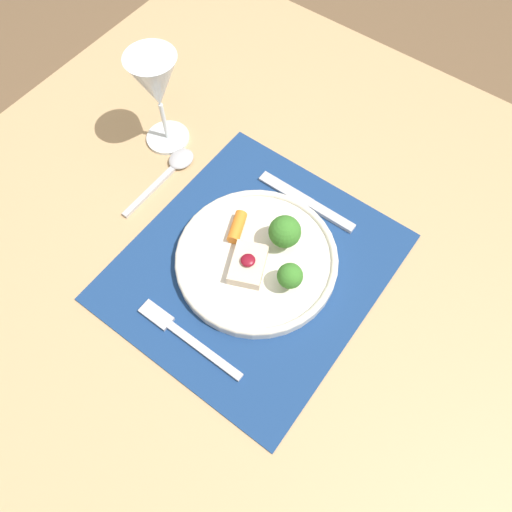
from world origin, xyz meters
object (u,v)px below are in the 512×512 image
object	(u,v)px
dinner_plate	(258,257)
fork	(183,335)
knife	(313,205)
wine_glass_near	(156,85)
spoon	(174,166)

from	to	relation	value
dinner_plate	fork	world-z (taller)	dinner_plate
dinner_plate	knife	bearing A→B (deg)	-4.53
dinner_plate	wine_glass_near	bearing A→B (deg)	69.24
wine_glass_near	fork	bearing A→B (deg)	-135.38
dinner_plate	spoon	size ratio (longest dim) A/B	1.50
fork	wine_glass_near	bearing A→B (deg)	44.25
dinner_plate	fork	distance (m)	0.17
spoon	dinner_plate	bearing A→B (deg)	-104.38
dinner_plate	knife	xyz separation A→B (m)	(0.14, -0.01, -0.01)
fork	spoon	xyz separation A→B (m)	(0.23, 0.22, -0.00)
fork	spoon	bearing A→B (deg)	43.03
knife	dinner_plate	bearing A→B (deg)	177.71
fork	knife	world-z (taller)	knife
wine_glass_near	dinner_plate	bearing A→B (deg)	-110.76
dinner_plate	wine_glass_near	world-z (taller)	wine_glass_near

